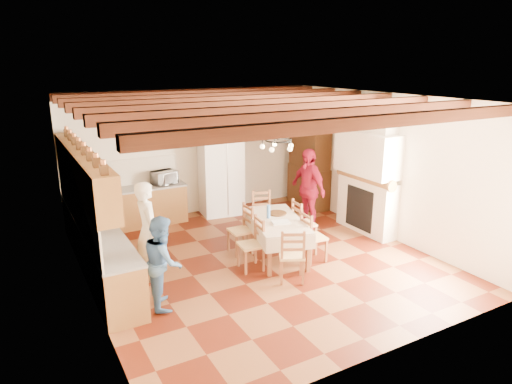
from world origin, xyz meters
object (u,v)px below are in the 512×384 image
(chair_right_near, at_px, (314,236))
(chair_end_near, at_px, (292,254))
(dining_table, at_px, (277,223))
(chair_end_far, at_px, (263,214))
(chair_right_far, at_px, (304,223))
(person_man, at_px, (148,231))
(hutch, at_px, (309,161))
(chair_left_far, at_px, (240,230))
(person_woman_blue, at_px, (163,262))
(chair_left_near, at_px, (251,244))
(refrigerator, at_px, (220,175))
(person_woman_red, at_px, (308,189))
(microwave, at_px, (164,177))

(chair_right_near, height_order, chair_end_near, same)
(dining_table, xyz_separation_m, chair_end_far, (0.32, 1.07, -0.19))
(chair_right_far, distance_m, person_man, 3.16)
(hutch, height_order, dining_table, hutch)
(dining_table, relative_size, person_man, 1.10)
(chair_left_far, bearing_deg, chair_end_far, 125.62)
(chair_left_far, bearing_deg, hutch, 122.96)
(chair_end_near, bearing_deg, person_woman_blue, 20.57)
(chair_left_near, height_order, chair_left_far, same)
(refrigerator, relative_size, chair_left_near, 2.01)
(person_woman_red, distance_m, microwave, 3.27)
(chair_left_near, xyz_separation_m, chair_right_near, (1.20, -0.24, 0.00))
(hutch, bearing_deg, chair_right_near, -120.80)
(chair_right_near, bearing_deg, chair_left_near, 83.23)
(dining_table, relative_size, chair_right_far, 1.97)
(dining_table, height_order, microwave, microwave)
(person_man, bearing_deg, chair_right_near, -103.81)
(hutch, xyz_separation_m, person_woman_red, (-0.94, -1.29, -0.26))
(chair_left_far, xyz_separation_m, chair_end_far, (0.85, 0.59, 0.00))
(chair_right_far, height_order, person_woman_blue, person_woman_blue)
(chair_left_near, relative_size, chair_end_near, 1.00)
(refrigerator, distance_m, dining_table, 2.90)
(hutch, bearing_deg, chair_left_far, -144.99)
(chair_end_near, bearing_deg, chair_left_near, -33.58)
(refrigerator, xyz_separation_m, chair_left_near, (-0.86, -3.12, -0.49))
(refrigerator, bearing_deg, chair_right_near, -77.28)
(person_woman_red, bearing_deg, chair_end_near, -44.31)
(chair_right_far, xyz_separation_m, chair_end_near, (-1.07, -1.17, 0.00))
(chair_left_near, distance_m, person_man, 1.80)
(hutch, xyz_separation_m, person_man, (-4.73, -2.00, -0.30))
(refrigerator, distance_m, person_woman_blue, 4.42)
(chair_left_near, distance_m, chair_end_far, 1.66)
(person_man, bearing_deg, chair_end_near, -120.13)
(chair_right_far, bearing_deg, dining_table, 110.57)
(person_man, bearing_deg, chair_left_far, -82.91)
(refrigerator, height_order, microwave, refrigerator)
(refrigerator, height_order, chair_end_far, refrigerator)
(refrigerator, xyz_separation_m, chair_end_far, (0.15, -1.80, -0.49))
(person_woman_red, xyz_separation_m, microwave, (-2.63, 1.94, 0.15))
(chair_left_near, xyz_separation_m, chair_end_near, (0.39, -0.73, 0.00))
(dining_table, distance_m, chair_right_near, 0.73)
(chair_left_near, distance_m, person_woman_blue, 1.82)
(dining_table, xyz_separation_m, chair_left_far, (-0.53, 0.48, -0.19))
(microwave, bearing_deg, person_man, -129.76)
(chair_left_near, xyz_separation_m, person_woman_blue, (-1.74, -0.45, 0.24))
(chair_left_near, bearing_deg, chair_end_far, 148.23)
(chair_right_far, bearing_deg, chair_end_near, 143.55)
(refrigerator, xyz_separation_m, person_woman_red, (1.26, -1.86, -0.07))
(refrigerator, relative_size, chair_right_far, 2.01)
(chair_right_near, bearing_deg, microwave, 31.15)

